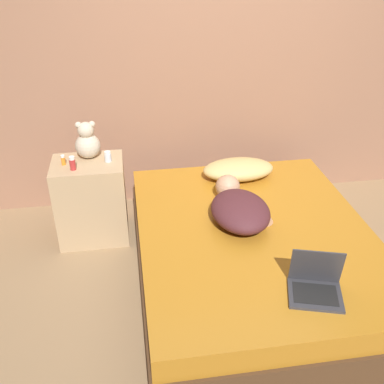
{
  "coord_description": "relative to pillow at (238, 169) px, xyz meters",
  "views": [
    {
      "loc": [
        -0.79,
        -2.34,
        2.14
      ],
      "look_at": [
        -0.38,
        0.24,
        0.6
      ],
      "focal_mm": 42.0,
      "sensor_mm": 36.0,
      "label": 1
    }
  ],
  "objects": [
    {
      "name": "ground_plane",
      "position": [
        -0.06,
        -0.71,
        -0.5
      ],
      "size": [
        12.0,
        12.0,
        0.0
      ],
      "primitive_type": "plane",
      "color": "#937551"
    },
    {
      "name": "wall_back",
      "position": [
        -0.06,
        0.54,
        0.8
      ],
      "size": [
        8.0,
        0.06,
        2.6
      ],
      "color": "#996B51",
      "rests_on": "ground_plane"
    },
    {
      "name": "bed",
      "position": [
        -0.06,
        -0.71,
        -0.29
      ],
      "size": [
        1.55,
        1.94,
        0.42
      ],
      "color": "#4C331E",
      "rests_on": "ground_plane"
    },
    {
      "name": "nightstand",
      "position": [
        -1.16,
        -0.01,
        -0.17
      ],
      "size": [
        0.53,
        0.39,
        0.65
      ],
      "color": "tan",
      "rests_on": "ground_plane"
    },
    {
      "name": "pillow",
      "position": [
        0.0,
        0.0,
        0.0
      ],
      "size": [
        0.56,
        0.31,
        0.15
      ],
      "color": "tan",
      "rests_on": "bed"
    },
    {
      "name": "person_lying",
      "position": [
        -0.14,
        -0.57,
        0.01
      ],
      "size": [
        0.41,
        0.68,
        0.18
      ],
      "rotation": [
        0.0,
        0.0,
        0.04
      ],
      "color": "#4C2328",
      "rests_on": "bed"
    },
    {
      "name": "laptop",
      "position": [
        0.1,
        -1.33,
        -0.02
      ],
      "size": [
        0.34,
        0.31,
        0.24
      ],
      "rotation": [
        0.0,
        0.0,
        -0.29
      ],
      "color": "#333338",
      "rests_on": "bed"
    },
    {
      "name": "teddy_bear",
      "position": [
        -1.14,
        0.08,
        0.28
      ],
      "size": [
        0.19,
        0.19,
        0.29
      ],
      "color": "beige",
      "rests_on": "nightstand"
    },
    {
      "name": "bottle_red",
      "position": [
        -1.25,
        -0.1,
        0.2
      ],
      "size": [
        0.04,
        0.04,
        0.1
      ],
      "color": "#B72D2D",
      "rests_on": "nightstand"
    },
    {
      "name": "bottle_orange",
      "position": [
        -1.32,
        -0.02,
        0.19
      ],
      "size": [
        0.03,
        0.03,
        0.08
      ],
      "color": "orange",
      "rests_on": "nightstand"
    },
    {
      "name": "bottle_clear",
      "position": [
        -1.0,
        -0.01,
        0.19
      ],
      "size": [
        0.05,
        0.05,
        0.08
      ],
      "color": "silver",
      "rests_on": "nightstand"
    }
  ]
}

